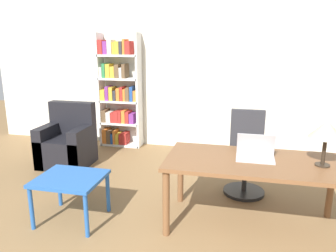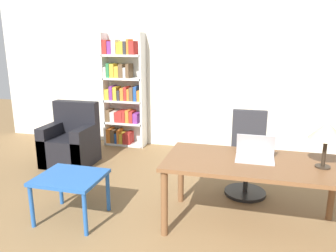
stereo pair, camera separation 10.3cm
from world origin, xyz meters
name	(u,v)px [view 1 (the left image)]	position (x,y,z in m)	size (l,w,h in m)	color
wall_back	(200,73)	(0.00, 4.53, 1.35)	(8.00, 0.06, 2.70)	silver
desk	(254,168)	(0.90, 2.03, 0.64)	(1.77, 0.86, 0.73)	brown
laptop	(255,153)	(0.90, 2.09, 0.78)	(0.38, 0.25, 0.25)	#B2B2B7
table_lamp	(327,130)	(1.52, 2.03, 1.07)	(0.32, 0.32, 0.44)	#2D2319
office_chair	(246,157)	(0.82, 2.87, 0.46)	(0.52, 0.52, 1.05)	black
side_table_blue	(70,183)	(-0.98, 1.71, 0.43)	(0.68, 0.60, 0.50)	#2356A3
armchair	(67,145)	(-1.88, 3.22, 0.32)	(0.74, 0.67, 0.96)	black
bookshelf	(118,94)	(-1.46, 4.34, 0.97)	(0.76, 0.28, 2.03)	white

